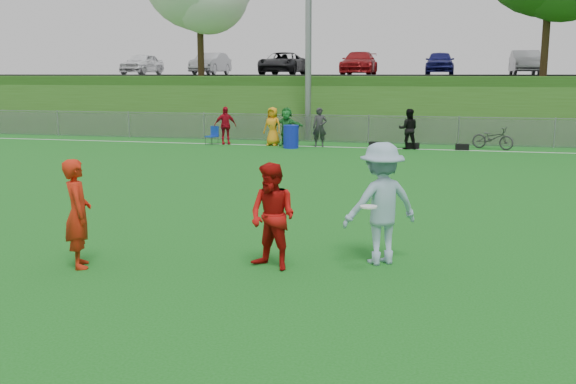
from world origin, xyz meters
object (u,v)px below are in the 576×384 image
(recycling_bin, at_px, (291,137))
(bicycle, at_px, (493,138))
(player_red_left, at_px, (78,214))
(player_red_center, at_px, (273,217))
(frisbee, at_px, (369,207))
(player_blue, at_px, (381,204))

(recycling_bin, xyz_separation_m, bicycle, (8.38, 1.60, -0.02))
(player_red_left, bearing_deg, recycling_bin, -31.85)
(player_red_center, xyz_separation_m, bicycle, (4.74, 18.52, -0.40))
(bicycle, bearing_deg, player_red_left, -176.06)
(bicycle, bearing_deg, frisbee, -163.55)
(recycling_bin, bearing_deg, player_blue, -71.86)
(player_red_left, xyz_separation_m, player_red_center, (3.11, 0.64, -0.03))
(recycling_bin, distance_m, bicycle, 8.53)
(recycling_bin, bearing_deg, frisbee, -73.01)
(player_blue, bearing_deg, frisbee, 47.70)
(player_blue, bearing_deg, player_red_center, -9.81)
(player_red_left, height_order, bicycle, player_red_left)
(player_blue, relative_size, frisbee, 7.60)
(player_blue, distance_m, frisbee, 0.78)
(player_red_left, bearing_deg, player_red_center, -112.04)
(frisbee, height_order, recycling_bin, frisbee)
(frisbee, bearing_deg, player_blue, 80.95)
(player_red_left, distance_m, player_red_center, 3.17)
(player_red_left, height_order, player_red_center, player_red_left)
(player_red_left, height_order, recycling_bin, player_red_left)
(player_red_center, height_order, recycling_bin, player_red_center)
(player_red_center, distance_m, player_blue, 1.82)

